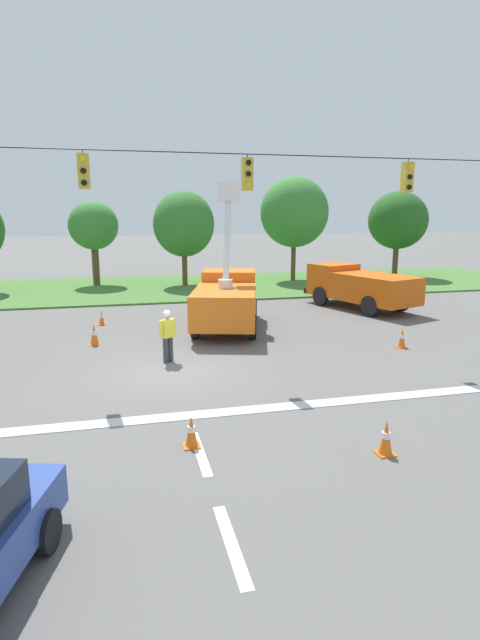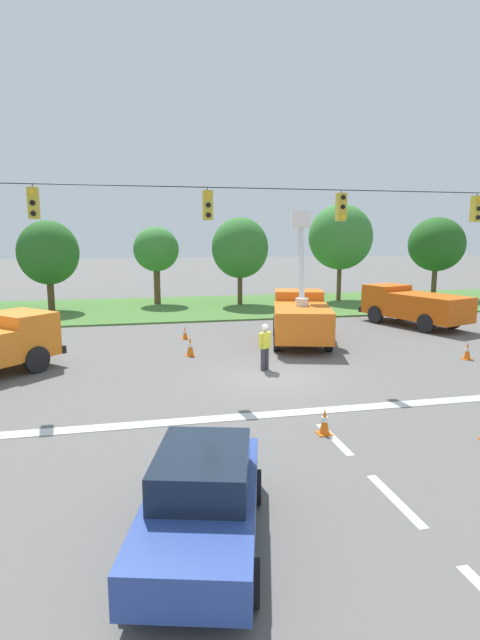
% 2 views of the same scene
% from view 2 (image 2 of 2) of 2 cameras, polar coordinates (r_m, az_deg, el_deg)
% --- Properties ---
extents(ground_plane, '(200.00, 200.00, 0.00)m').
position_cam_2_polar(ground_plane, '(18.09, 3.72, -6.56)').
color(ground_plane, '#605E5B').
extents(grass_verge, '(56.00, 12.00, 0.10)m').
position_cam_2_polar(grass_verge, '(35.38, -4.31, 1.49)').
color(grass_verge, '#477533').
rests_on(grass_verge, ground).
extents(lane_markings, '(17.60, 15.25, 0.01)m').
position_cam_2_polar(lane_markings, '(13.52, 9.82, -12.37)').
color(lane_markings, silver).
rests_on(lane_markings, ground).
extents(signal_gantry, '(26.20, 0.33, 7.20)m').
position_cam_2_polar(signal_gantry, '(17.39, 3.96, 8.10)').
color(signal_gantry, slate).
rests_on(signal_gantry, ground).
extents(tree_west, '(3.93, 3.90, 6.03)m').
position_cam_2_polar(tree_west, '(35.27, -21.07, 7.17)').
color(tree_west, brown).
rests_on(tree_west, ground).
extents(tree_centre, '(3.26, 3.33, 5.67)m').
position_cam_2_polar(tree_centre, '(36.81, -9.56, 7.92)').
color(tree_centre, brown).
rests_on(tree_centre, ground).
extents(tree_east, '(4.03, 4.21, 6.34)m').
position_cam_2_polar(tree_east, '(35.93, -0.01, 8.23)').
color(tree_east, brown).
rests_on(tree_east, ground).
extents(tree_far_east, '(4.85, 4.71, 7.40)m').
position_cam_2_polar(tree_far_east, '(39.14, 11.41, 9.27)').
color(tree_far_east, brown).
rests_on(tree_far_east, ground).
extents(tree_east_end, '(4.32, 4.62, 6.49)m').
position_cam_2_polar(tree_east_end, '(43.31, 21.54, 8.03)').
color(tree_east_end, brown).
rests_on(tree_east_end, ground).
extents(utility_truck_bucket_lift, '(4.04, 6.52, 6.21)m').
position_cam_2_polar(utility_truck_bucket_lift, '(23.81, 6.94, 0.67)').
color(utility_truck_bucket_lift, orange).
rests_on(utility_truck_bucket_lift, ground).
extents(utility_truck_support_far, '(4.30, 6.60, 2.17)m').
position_cam_2_polar(utility_truck_support_far, '(29.70, 19.17, 1.65)').
color(utility_truck_support_far, '#D6560F').
rests_on(utility_truck_support_far, ground).
extents(sedan_blue, '(2.82, 4.61, 1.56)m').
position_cam_2_polar(sedan_blue, '(8.69, -4.34, -19.63)').
color(sedan_blue, '#2D4799').
rests_on(sedan_blue, ground).
extents(road_worker, '(0.55, 0.43, 1.77)m').
position_cam_2_polar(road_worker, '(18.81, 2.86, -2.78)').
color(road_worker, '#383842').
rests_on(road_worker, ground).
extents(traffic_cone_foreground_left, '(0.36, 0.36, 0.70)m').
position_cam_2_polar(traffic_cone_foreground_left, '(13.19, 9.64, -11.35)').
color(traffic_cone_foreground_left, orange).
rests_on(traffic_cone_foreground_left, ground).
extents(traffic_cone_foreground_right, '(0.36, 0.36, 0.73)m').
position_cam_2_polar(traffic_cone_foreground_right, '(22.57, 24.55, -3.22)').
color(traffic_cone_foreground_right, orange).
rests_on(traffic_cone_foreground_right, ground).
extents(traffic_cone_mid_left, '(0.36, 0.36, 0.81)m').
position_cam_2_polar(traffic_cone_mid_left, '(21.23, -5.71, -3.02)').
color(traffic_cone_mid_left, orange).
rests_on(traffic_cone_mid_left, ground).
extents(traffic_cone_lane_edge_b, '(0.36, 0.36, 0.63)m').
position_cam_2_polar(traffic_cone_lane_edge_b, '(24.75, -6.30, -1.46)').
color(traffic_cone_lane_edge_b, orange).
rests_on(traffic_cone_lane_edge_b, ground).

